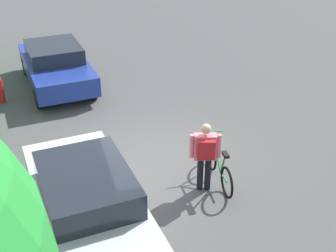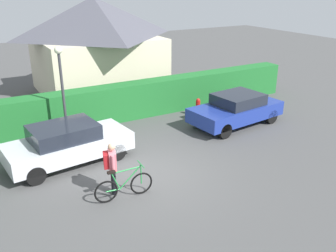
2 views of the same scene
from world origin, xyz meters
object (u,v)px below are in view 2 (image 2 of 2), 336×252
Objects in this scene: parked_car_far at (236,109)px; bicycle at (124,186)px; street_lamp at (62,80)px; fire_hydrant at (198,107)px; person_rider at (111,164)px; parked_car_near at (68,143)px.

bicycle is at bearing -155.45° from parked_car_far.
street_lamp reaches higher than fire_hydrant.
bicycle is at bearing -65.23° from person_rider.
person_rider is 1.92× the size of fire_hydrant.
person_rider is at bearing -159.12° from parked_car_far.
parked_car_near is 5.18× the size of fire_hydrant.
person_rider reaches higher than bicycle.
parked_car_far is (7.07, 0.01, -0.02)m from parked_car_near.
parked_car_near reaches higher than parked_car_far.
parked_car_near is 3.00m from bicycle.
parked_car_near reaches higher than fire_hydrant.
parked_car_far is at bearing 24.55° from bicycle.
person_rider is at bearing 114.77° from bicycle.
fire_hydrant is at bearing 36.03° from person_rider.
parked_car_far reaches higher than bicycle.
parked_car_near is at bearing -164.95° from fire_hydrant.
parked_car_far is at bearing 0.05° from parked_car_near.
parked_car_near is 2.44m from street_lamp.
street_lamp is 4.44× the size of fire_hydrant.
parked_car_near is 2.69× the size of person_rider.
parked_car_far is 6.96m from bicycle.
fire_hydrant is (5.73, 4.17, -0.52)m from person_rider.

